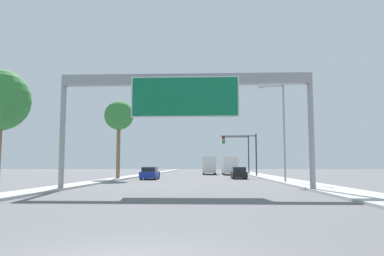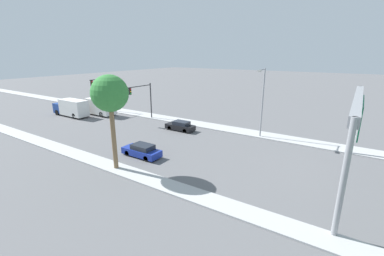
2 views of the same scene
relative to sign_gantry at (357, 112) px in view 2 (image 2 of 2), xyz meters
name	(u,v)px [view 2 (image 2 of 2)]	position (x,y,z in m)	size (l,w,h in m)	color
sidewalk_right	(111,109)	(9.50, 42.11, -6.32)	(3.00, 120.00, 0.15)	#B2B2B2
median_strip_left	(9,131)	(-9.00, 42.11, -6.32)	(2.00, 120.00, 0.15)	#B2B2B2
sign_gantry	(357,112)	(0.00, 0.00, 0.00)	(16.77, 0.73, 7.68)	gray
car_far_left	(180,126)	(5.25, 21.53, -5.73)	(1.72, 4.46, 1.42)	black
car_mid_right	(142,151)	(-5.25, 19.24, -5.72)	(1.79, 4.55, 1.43)	navy
truck_box_primary	(71,108)	(1.75, 43.24, -4.83)	(2.30, 7.94, 3.08)	navy
truck_box_secondary	(98,106)	(5.25, 40.41, -4.86)	(2.40, 8.27, 3.01)	red
traffic_light_near_intersection	(144,96)	(6.82, 30.11, -2.17)	(5.20, 0.32, 6.18)	#2D2D30
traffic_light_mid_block	(105,89)	(7.08, 40.11, -1.84)	(4.70, 0.32, 6.77)	#2D2D30
palm_tree_background	(110,95)	(-9.00, 19.12, 0.98)	(3.41, 3.41, 9.22)	brown
street_lamp_right	(262,98)	(8.32, 10.58, -1.02)	(2.46, 0.28, 9.21)	gray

